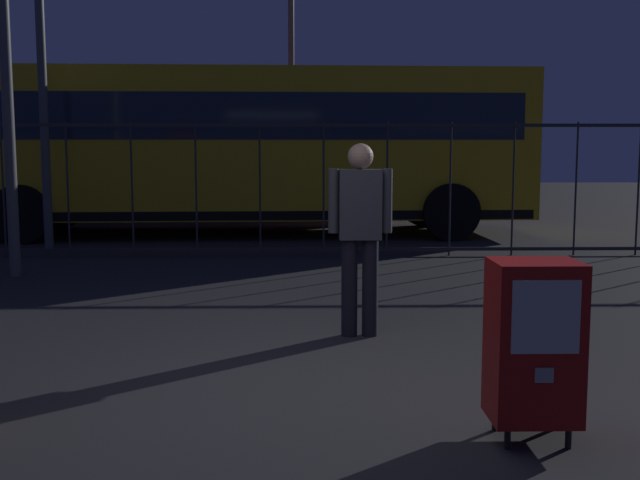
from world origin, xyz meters
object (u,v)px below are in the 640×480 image
object	(u,v)px
bus_far	(185,143)
street_light_near_left	(291,32)
bus_near	(241,142)
newspaper_box_primary	(534,341)
pedestrian	(360,228)

from	to	relation	value
bus_far	street_light_near_left	xyz separation A→B (m)	(2.46, 0.06, 2.53)
bus_near	bus_far	size ratio (longest dim) A/B	1.00
newspaper_box_primary	pedestrian	world-z (taller)	pedestrian
bus_near	bus_far	bearing A→B (deg)	111.00
newspaper_box_primary	pedestrian	bearing A→B (deg)	107.85
pedestrian	street_light_near_left	bearing A→B (deg)	93.65
bus_near	pedestrian	bearing A→B (deg)	-80.75
pedestrian	bus_near	xyz separation A→B (m)	(-1.63, 7.99, 0.76)
pedestrian	bus_far	world-z (taller)	bus_far
bus_far	street_light_near_left	bearing A→B (deg)	-2.02
bus_near	street_light_near_left	size ratio (longest dim) A/B	1.44
newspaper_box_primary	pedestrian	xyz separation A→B (m)	(-0.79, 2.46, 0.38)
newspaper_box_primary	bus_near	distance (m)	10.78
newspaper_box_primary	bus_near	world-z (taller)	bus_near
newspaper_box_primary	street_light_near_left	bearing A→B (deg)	96.20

